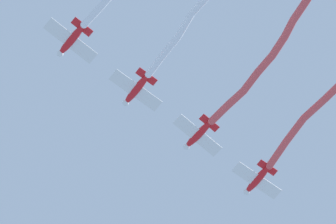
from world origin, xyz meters
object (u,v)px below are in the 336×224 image
airplane_lead (257,180)px  airplane_slot (71,40)px  airplane_right_wing (136,90)px  airplane_left_wing (198,135)px

airplane_lead → airplane_slot: (10.49, -24.20, 0.30)m
airplane_right_wing → airplane_lead: bearing=-88.6°
airplane_lead → airplane_right_wing: bearing=92.8°
airplane_lead → airplane_right_wing: 17.58m
airplane_lead → airplane_slot: bearing=92.8°
airplane_lead → airplane_left_wing: bearing=92.8°
airplane_left_wing → airplane_right_wing: size_ratio=0.99×
airplane_left_wing → airplane_slot: 17.57m
airplane_right_wing → airplane_slot: 8.80m
airplane_lead → airplane_right_wing: (6.99, -16.13, 0.00)m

